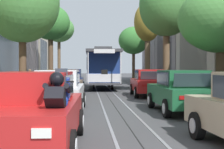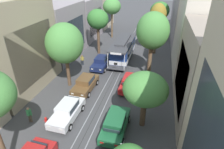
{
  "view_description": "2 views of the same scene",
  "coord_description": "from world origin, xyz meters",
  "views": [
    {
      "loc": [
        -1.13,
        -3.4,
        1.66
      ],
      "look_at": [
        0.74,
        22.39,
        1.15
      ],
      "focal_mm": 52.07,
      "sensor_mm": 36.0,
      "label": 1
    },
    {
      "loc": [
        4.99,
        -3.01,
        11.86
      ],
      "look_at": [
        0.0,
        16.61,
        0.93
      ],
      "focal_mm": 30.27,
      "sensor_mm": 36.0,
      "label": 2
    }
  ],
  "objects": [
    {
      "name": "street_tree_kerb_right_fourth",
      "position": [
        4.51,
        27.4,
        5.89
      ],
      "size": [
        2.58,
        2.48,
        7.94
      ],
      "color": "brown",
      "rests_on": "ground"
    },
    {
      "name": "pedestrian_on_right_pavement",
      "position": [
        -5.3,
        7.77,
        0.9
      ],
      "size": [
        0.55,
        0.38,
        1.59
      ],
      "color": "#4C4233",
      "rests_on": "ground"
    },
    {
      "name": "building_facade_right",
      "position": [
        9.86,
        22.92,
        4.8
      ],
      "size": [
        5.51,
        49.02,
        10.99
      ],
      "color": "#BCAD93",
      "rests_on": "ground"
    },
    {
      "name": "street_tree_kerb_left_mid",
      "position": [
        -4.4,
        25.05,
        5.51
      ],
      "size": [
        3.35,
        2.93,
        7.12
      ],
      "color": "brown",
      "rests_on": "ground"
    },
    {
      "name": "parked_car_white_second_left",
      "position": [
        -2.28,
        9.06,
        0.8
      ],
      "size": [
        2.06,
        4.39,
        1.58
      ],
      "color": "silver",
      "rests_on": "ground"
    },
    {
      "name": "ground_plane",
      "position": [
        0.0,
        19.73,
        0.0
      ],
      "size": [
        160.0,
        160.0,
        0.0
      ],
      "primitive_type": "plane",
      "color": "#424244"
    },
    {
      "name": "parked_car_green_second_right",
      "position": [
        2.35,
        8.52,
        0.8
      ],
      "size": [
        2.01,
        4.37,
        1.58
      ],
      "color": "#1E6038",
      "rests_on": "ground"
    },
    {
      "name": "pedestrian_on_left_pavement",
      "position": [
        -5.3,
        20.07,
        0.89
      ],
      "size": [
        0.55,
        0.42,
        1.58
      ],
      "color": "#282D38",
      "rests_on": "ground"
    },
    {
      "name": "parked_car_navy_fourth_left",
      "position": [
        -2.43,
        19.95,
        0.8
      ],
      "size": [
        2.0,
        4.36,
        1.58
      ],
      "color": "#19234C",
      "rests_on": "ground"
    },
    {
      "name": "street_tree_kerb_left_second",
      "position": [
        -4.69,
        14.48,
        5.2
      ],
      "size": [
        4.0,
        4.24,
        7.41
      ],
      "color": "brown",
      "rests_on": "ground"
    },
    {
      "name": "parked_car_red_mid_right",
      "position": [
        2.42,
        15.48,
        0.8
      ],
      "size": [
        2.12,
        4.41,
        1.58
      ],
      "color": "red",
      "rests_on": "ground"
    },
    {
      "name": "street_tree_kerb_right_second",
      "position": [
        4.45,
        9.89,
        3.67
      ],
      "size": [
        3.68,
        3.28,
        5.12
      ],
      "color": "#4C3826",
      "rests_on": "ground"
    },
    {
      "name": "trolley_track_rails",
      "position": [
        0.0,
        22.66,
        0.0
      ],
      "size": [
        1.14,
        57.32,
        0.01
      ],
      "color": "gray",
      "rests_on": "ground"
    },
    {
      "name": "street_tree_kerb_right_mid",
      "position": [
        4.26,
        18.81,
        5.96
      ],
      "size": [
        3.78,
        3.65,
        8.18
      ],
      "color": "brown",
      "rests_on": "ground"
    },
    {
      "name": "building_facade_left",
      "position": [
        -9.65,
        21.6,
        4.27
      ],
      "size": [
        5.45,
        49.02,
        9.8
      ],
      "color": "#BCAD93",
      "rests_on": "ground"
    },
    {
      "name": "cable_car_trolley",
      "position": [
        -0.0,
        23.53,
        1.66
      ],
      "size": [
        2.64,
        9.15,
        3.28
      ],
      "color": "navy",
      "rests_on": "ground"
    },
    {
      "name": "fire_hydrant",
      "position": [
        -3.72,
        7.78,
        0.42
      ],
      "size": [
        0.4,
        0.22,
        0.84
      ],
      "color": "red",
      "rests_on": "ground"
    },
    {
      "name": "street_tree_kerb_left_fourth",
      "position": [
        -4.5,
        34.26,
        6.07
      ],
      "size": [
        3.48,
        3.69,
        7.61
      ],
      "color": "brown",
      "rests_on": "ground"
    },
    {
      "name": "street_tree_kerb_right_far",
      "position": [
        4.58,
        37.49,
        5.13
      ],
      "size": [
        3.83,
        3.35,
        6.91
      ],
      "color": "#4C3826",
      "rests_on": "ground"
    },
    {
      "name": "parked_car_brown_mid_left",
      "position": [
        -2.44,
        14.01,
        0.8
      ],
      "size": [
        2.09,
        4.4,
        1.58
      ],
      "color": "brown",
      "rests_on": "ground"
    }
  ]
}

